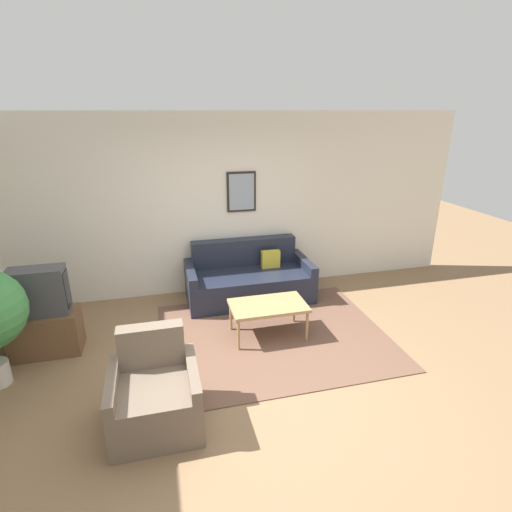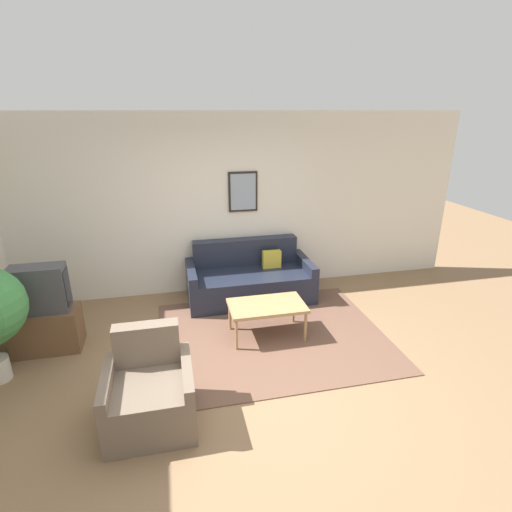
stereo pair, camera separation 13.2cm
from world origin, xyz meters
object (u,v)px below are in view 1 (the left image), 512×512
object	(u,v)px
couch	(249,280)
armchair	(155,396)
coffee_table	(268,307)
tv	(39,292)

from	to	relation	value
couch	armchair	distance (m)	2.73
coffee_table	armchair	world-z (taller)	armchair
couch	coffee_table	world-z (taller)	couch
coffee_table	armchair	xyz separation A→B (m)	(-1.39, -1.19, -0.11)
couch	armchair	world-z (taller)	armchair
tv	armchair	size ratio (longest dim) A/B	0.71
tv	armchair	bearing A→B (deg)	-50.74
couch	tv	size ratio (longest dim) A/B	3.04
couch	armchair	bearing A→B (deg)	-121.23
tv	armchair	xyz separation A→B (m)	(1.21, -1.49, -0.49)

